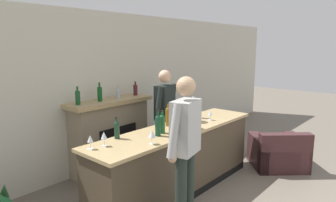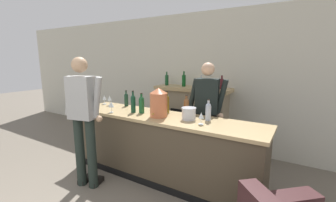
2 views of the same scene
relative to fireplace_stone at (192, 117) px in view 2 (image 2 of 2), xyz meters
The scene contains 18 objects.
wall_back_panel 0.78m from the fireplace_stone, 65.56° to the left, with size 12.00×0.07×2.75m.
bar_counter 1.41m from the fireplace_stone, 83.51° to the right, with size 3.05×0.71×0.99m.
fireplace_stone is the anchor object (origin of this frame).
potted_plant_corner 2.06m from the fireplace_stone, behind, with size 0.38×0.38×0.64m.
person_customer 2.27m from the fireplace_stone, 106.86° to the right, with size 0.65×0.37×1.85m.
person_bartender 1.01m from the fireplace_stone, 50.85° to the right, with size 0.65×0.36×1.77m.
copper_dispenser 1.57m from the fireplace_stone, 84.30° to the right, with size 0.26×0.29×0.42m.
ice_bucket_steel 1.55m from the fireplace_stone, 66.69° to the right, with size 0.20×0.20×0.17m.
wine_bottle_merlot_tall 1.57m from the fireplace_stone, 103.17° to the right, with size 0.07×0.07×0.35m.
wine_bottle_rose_blush 1.50m from the fireplace_stone, 98.45° to the right, with size 0.08×0.08×0.31m.
wine_bottle_chardonnay_pale 1.45m from the fireplace_stone, 124.12° to the right, with size 0.07×0.07×0.28m.
wine_bottle_riesling_slim 1.61m from the fireplace_stone, 56.76° to the right, with size 0.08×0.08×0.30m.
wine_bottle_cabernet_heavy 1.32m from the fireplace_stone, 69.08° to the right, with size 0.08×0.08×0.30m.
wine_bottle_port_short 1.32m from the fireplace_stone, 83.65° to the right, with size 0.08×0.08×0.35m.
wine_glass_front_left 1.79m from the fireplace_stone, 135.22° to the right, with size 0.07×0.07×0.17m.
wine_glass_by_dispenser 1.78m from the fireplace_stone, 61.01° to the right, with size 0.07×0.07×0.16m.
wine_glass_front_right 1.81m from the fireplace_stone, 111.31° to the right, with size 0.09×0.09×0.17m.
wine_glass_near_bucket 1.71m from the fireplace_stone, 130.25° to the right, with size 0.07×0.07×0.18m.
Camera 2 is at (1.81, -0.16, 1.83)m, focal length 24.00 mm.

